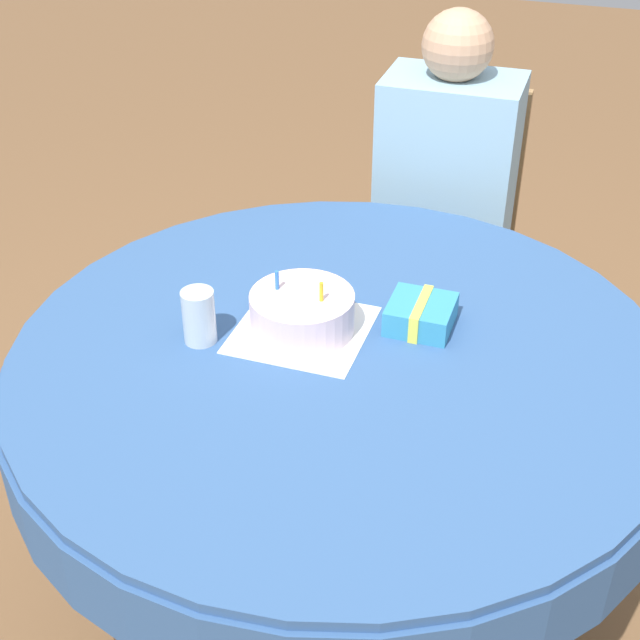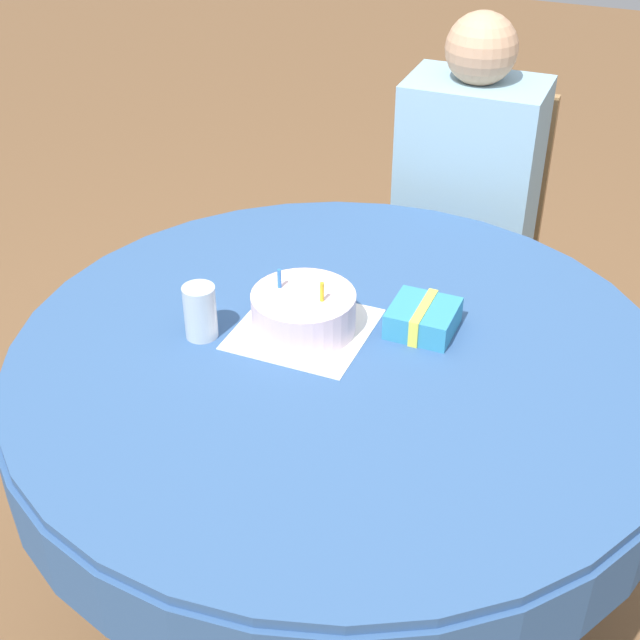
{
  "view_description": "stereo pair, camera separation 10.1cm",
  "coord_description": "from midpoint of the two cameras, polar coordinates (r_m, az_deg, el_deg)",
  "views": [
    {
      "loc": [
        0.42,
        -1.35,
        1.78
      ],
      "look_at": [
        -0.04,
        0.01,
        0.83
      ],
      "focal_mm": 50.0,
      "sensor_mm": 36.0,
      "label": 1
    },
    {
      "loc": [
        0.51,
        -1.31,
        1.78
      ],
      "look_at": [
        -0.04,
        0.01,
        0.83
      ],
      "focal_mm": 50.0,
      "sensor_mm": 36.0,
      "label": 2
    }
  ],
  "objects": [
    {
      "name": "gift_box",
      "position": [
        1.78,
        4.86,
        0.33
      ],
      "size": [
        0.13,
        0.13,
        0.06
      ],
      "color": "teal",
      "rests_on": "dining_table"
    },
    {
      "name": "chair",
      "position": [
        2.65,
        6.93,
        4.81
      ],
      "size": [
        0.41,
        0.41,
        0.96
      ],
      "rotation": [
        0.0,
        0.0,
        0.01
      ],
      "color": "#A37A4C",
      "rests_on": "ground_plane"
    },
    {
      "name": "ground_plane",
      "position": [
        2.27,
        -0.29,
        -18.05
      ],
      "size": [
        12.0,
        12.0,
        0.0
      ],
      "primitive_type": "plane",
      "color": "brown"
    },
    {
      "name": "person",
      "position": [
        2.47,
        6.78,
        8.07
      ],
      "size": [
        0.36,
        0.34,
        1.21
      ],
      "rotation": [
        0.0,
        0.0,
        0.01
      ],
      "color": "tan",
      "rests_on": "ground_plane"
    },
    {
      "name": "napkin",
      "position": [
        1.78,
        -2.76,
        -0.65
      ],
      "size": [
        0.26,
        0.26,
        0.0
      ],
      "color": "white",
      "rests_on": "dining_table"
    },
    {
      "name": "dining_table",
      "position": [
        1.78,
        -0.35,
        -4.13
      ],
      "size": [
        1.3,
        1.3,
        0.78
      ],
      "color": "#335689",
      "rests_on": "ground_plane"
    },
    {
      "name": "drinking_glass",
      "position": [
        1.74,
        -9.4,
        0.19
      ],
      "size": [
        0.06,
        0.06,
        0.11
      ],
      "color": "silver",
      "rests_on": "dining_table"
    },
    {
      "name": "birthday_cake",
      "position": [
        1.75,
        -2.79,
        0.46
      ],
      "size": [
        0.21,
        0.21,
        0.12
      ],
      "color": "silver",
      "rests_on": "dining_table"
    }
  ]
}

